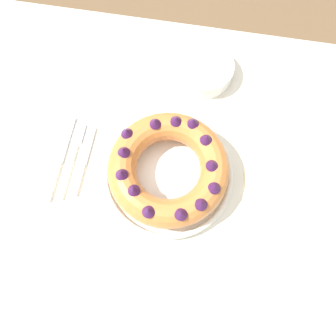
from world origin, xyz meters
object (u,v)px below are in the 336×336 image
Objects in this scene: bundt_cake at (168,168)px; serving_knife at (58,164)px; fork at (73,154)px; side_bowl at (204,70)px; serving_dish at (168,174)px; napkin at (275,192)px; cake_knife at (82,165)px.

bundt_cake is 0.26m from serving_knife.
side_bowl reaches higher than fork.
napkin is (0.24, 0.00, -0.01)m from serving_dish.
cake_knife is 0.43m from napkin.
side_bowl is at bearing 47.93° from fork.
fork is at bearing -134.89° from side_bowl.
napkin is (0.49, 0.02, -0.00)m from serving_knife.
cake_knife is at bearing -177.49° from serving_dish.
serving_dish is 0.24m from napkin.
bundt_cake is 1.50× the size of cake_knife.
serving_dish reaches higher than cake_knife.
fork is 0.04m from serving_knife.
serving_knife is 1.45× the size of side_bowl.
fork is at bearing 178.63° from napkin.
fork is 0.37m from side_bowl.
serving_dish reaches higher than fork.
fork is at bearing 176.22° from serving_dish.
cake_knife is at bearing -129.52° from side_bowl.
fork is (-0.22, 0.01, -0.01)m from serving_dish.
serving_knife is 0.49m from napkin.
side_bowl is at bearing 81.64° from serving_dish.
bundt_cake is at bearing -179.10° from napkin.
napkin is at bearing 0.89° from serving_dish.
bundt_cake is 1.39× the size of fork.
fork reaches higher than napkin.
napkin is (0.46, -0.01, -0.00)m from fork.
serving_knife is at bearing -176.81° from bundt_cake.
cake_knife reaches higher than napkin.
serving_dish is at bearing 147.52° from bundt_cake.
bundt_cake reaches higher than napkin.
side_bowl reaches higher than cake_knife.
fork is 1.08× the size of cake_knife.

